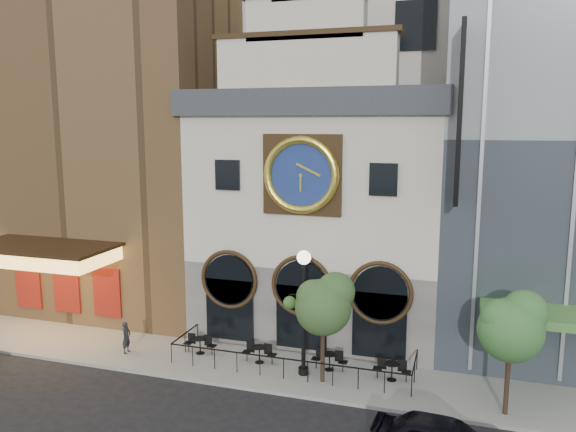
% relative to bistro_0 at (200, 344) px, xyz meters
% --- Properties ---
extents(ground, '(120.00, 120.00, 0.00)m').
position_rel_bistro_0_xyz_m(ground, '(4.54, -2.53, -0.61)').
color(ground, black).
rests_on(ground, ground).
extents(sidewalk, '(44.00, 5.00, 0.15)m').
position_rel_bistro_0_xyz_m(sidewalk, '(4.54, -0.03, -0.54)').
color(sidewalk, gray).
rests_on(sidewalk, ground).
extents(clock_building, '(12.60, 8.78, 18.65)m').
position_rel_bistro_0_xyz_m(clock_building, '(4.54, 5.29, 6.07)').
color(clock_building, '#605E5B').
rests_on(clock_building, ground).
extents(theater_building, '(14.00, 15.60, 25.00)m').
position_rel_bistro_0_xyz_m(theater_building, '(-8.46, 7.43, 11.99)').
color(theater_building, brown).
rests_on(theater_building, ground).
extents(cafe_railing, '(10.60, 2.60, 0.90)m').
position_rel_bistro_0_xyz_m(cafe_railing, '(4.54, -0.03, -0.01)').
color(cafe_railing, black).
rests_on(cafe_railing, sidewalk).
extents(bistro_0, '(1.58, 0.68, 0.90)m').
position_rel_bistro_0_xyz_m(bistro_0, '(0.00, 0.00, 0.00)').
color(bistro_0, black).
rests_on(bistro_0, sidewalk).
extents(bistro_1, '(1.58, 0.68, 0.90)m').
position_rel_bistro_0_xyz_m(bistro_1, '(3.01, -0.13, 0.00)').
color(bistro_1, black).
rests_on(bistro_1, sidewalk).
extents(bistro_2, '(1.58, 0.68, 0.90)m').
position_rel_bistro_0_xyz_m(bistro_2, '(6.19, 0.07, 0.00)').
color(bistro_2, black).
rests_on(bistro_2, sidewalk).
extents(bistro_3, '(1.58, 0.68, 0.90)m').
position_rel_bistro_0_xyz_m(bistro_3, '(8.92, -0.11, 0.00)').
color(bistro_3, black).
rests_on(bistro_3, sidewalk).
extents(pedestrian, '(0.37, 0.55, 1.50)m').
position_rel_bistro_0_xyz_m(pedestrian, '(-3.33, -0.94, 0.29)').
color(pedestrian, black).
rests_on(pedestrian, sidewalk).
extents(lamppost, '(1.64, 1.03, 5.45)m').
position_rel_bistro_0_xyz_m(lamppost, '(5.21, -0.65, 2.91)').
color(lamppost, black).
rests_on(lamppost, sidewalk).
extents(tree_left, '(2.42, 2.33, 4.66)m').
position_rel_bistro_0_xyz_m(tree_left, '(6.20, -1.04, 2.96)').
color(tree_left, '#382619').
rests_on(tree_left, sidewalk).
extents(tree_right, '(2.45, 2.36, 4.71)m').
position_rel_bistro_0_xyz_m(tree_right, '(13.33, -1.58, 2.99)').
color(tree_right, '#382619').
rests_on(tree_right, sidewalk).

